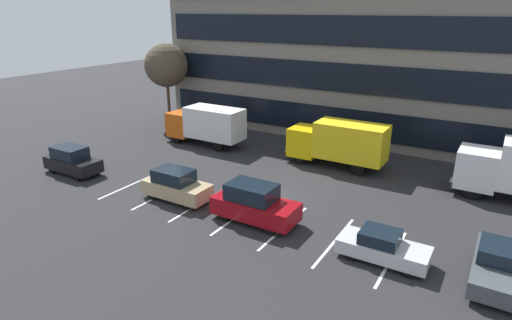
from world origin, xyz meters
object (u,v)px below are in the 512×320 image
(box_truck_yellow_all, at_px, (338,142))
(sedan_silver, at_px, (382,247))
(suv_black, at_px, (72,161))
(bare_tree, at_px, (166,65))
(sedan_charcoal, at_px, (498,265))
(box_truck_orange, at_px, (206,124))
(suv_maroon, at_px, (254,204))
(suv_tan, at_px, (176,185))

(box_truck_yellow_all, bearing_deg, sedan_silver, -59.66)
(suv_black, height_order, bare_tree, bare_tree)
(sedan_charcoal, bearing_deg, box_truck_orange, 157.81)
(suv_maroon, distance_m, suv_tan, 5.42)
(box_truck_yellow_all, height_order, bare_tree, bare_tree)
(box_truck_yellow_all, bearing_deg, suv_black, -144.81)
(suv_maroon, xyz_separation_m, suv_black, (-14.48, -0.45, -0.11))
(sedan_charcoal, relative_size, bare_tree, 0.58)
(sedan_silver, bearing_deg, box_truck_orange, 150.55)
(box_truck_orange, xyz_separation_m, suv_tan, (5.11, -9.65, -0.90))
(suv_maroon, xyz_separation_m, suv_tan, (-5.42, -0.06, -0.11))
(box_truck_yellow_all, relative_size, suv_tan, 1.71)
(box_truck_orange, bearing_deg, sedan_charcoal, -22.19)
(box_truck_orange, height_order, bare_tree, bare_tree)
(sedan_silver, bearing_deg, suv_maroon, 177.76)
(suv_black, distance_m, sedan_silver, 21.43)
(sedan_charcoal, bearing_deg, suv_tan, -177.77)
(box_truck_yellow_all, distance_m, sedan_silver, 12.31)
(suv_black, relative_size, bare_tree, 0.54)
(suv_tan, bearing_deg, bare_tree, 133.09)
(bare_tree, bearing_deg, suv_maroon, -36.70)
(sedan_charcoal, distance_m, suv_tan, 16.95)
(box_truck_orange, height_order, box_truck_yellow_all, box_truck_yellow_all)
(sedan_charcoal, bearing_deg, bare_tree, 156.50)
(box_truck_yellow_all, xyz_separation_m, suv_maroon, (-0.76, -10.30, -0.84))
(bare_tree, bearing_deg, sedan_charcoal, -23.50)
(sedan_charcoal, bearing_deg, suv_black, -177.69)
(box_truck_orange, height_order, sedan_silver, box_truck_orange)
(suv_maroon, bearing_deg, box_truck_yellow_all, 85.78)
(box_truck_yellow_all, xyz_separation_m, sedan_silver, (6.19, -10.58, -1.18))
(suv_black, relative_size, sedan_silver, 1.04)
(suv_tan, bearing_deg, sedan_charcoal, 2.23)
(sedan_silver, bearing_deg, suv_black, -179.54)
(suv_maroon, bearing_deg, suv_black, -178.24)
(suv_tan, bearing_deg, box_truck_orange, 117.89)
(box_truck_yellow_all, relative_size, sedan_charcoal, 1.58)
(sedan_charcoal, height_order, sedan_silver, sedan_charcoal)
(box_truck_yellow_all, relative_size, bare_tree, 0.92)
(sedan_charcoal, bearing_deg, box_truck_yellow_all, 137.96)
(suv_maroon, bearing_deg, sedan_silver, -2.24)
(bare_tree, bearing_deg, box_truck_yellow_all, -9.54)
(suv_maroon, xyz_separation_m, bare_tree, (-18.07, 13.47, 4.64))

